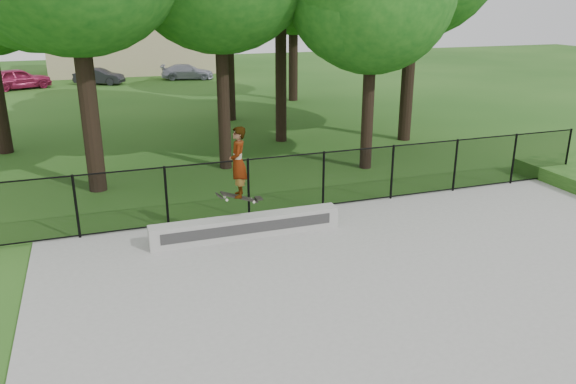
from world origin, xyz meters
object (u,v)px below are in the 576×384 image
(skater_airborne, at_px, (238,164))
(car_b, at_px, (99,76))
(car_c, at_px, (187,72))
(grind_ledge, at_px, (247,226))
(car_a, at_px, (18,79))

(skater_airborne, bearing_deg, car_b, 94.50)
(car_c, relative_size, skater_airborne, 1.85)
(car_c, bearing_deg, grind_ledge, -174.88)
(skater_airborne, bearing_deg, car_c, 82.56)
(car_a, xyz_separation_m, car_b, (4.71, 0.48, -0.12))
(car_a, relative_size, skater_airborne, 2.13)
(grind_ledge, xyz_separation_m, skater_airborne, (-0.22, -0.26, 1.57))
(grind_ledge, relative_size, car_b, 1.55)
(car_b, height_order, skater_airborne, skater_airborne)
(car_b, xyz_separation_m, car_c, (5.82, 0.59, -0.00))
(car_c, height_order, skater_airborne, skater_airborne)
(grind_ledge, bearing_deg, car_c, 82.94)
(car_a, height_order, skater_airborne, skater_airborne)
(grind_ledge, xyz_separation_m, car_b, (-2.38, 27.17, 0.21))
(grind_ledge, distance_m, car_a, 27.62)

